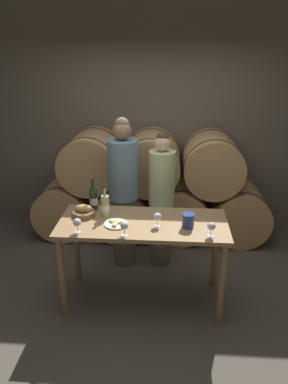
# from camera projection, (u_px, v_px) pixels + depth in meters

# --- Properties ---
(ground_plane) EXTENTS (10.00, 10.00, 0.00)m
(ground_plane) POSITION_uv_depth(u_px,v_px,m) (143.00, 299.00, 3.89)
(ground_plane) COLOR #564F44
(stone_wall_back) EXTENTS (10.00, 0.12, 3.20)m
(stone_wall_back) POSITION_uv_depth(u_px,v_px,m) (154.00, 110.00, 5.11)
(stone_wall_back) COLOR #706656
(stone_wall_back) RESTS_ON ground_plane
(barrel_stack) EXTENTS (3.09, 0.83, 1.42)m
(barrel_stack) POSITION_uv_depth(u_px,v_px,m) (151.00, 189.00, 4.98)
(barrel_stack) COLOR tan
(barrel_stack) RESTS_ON ground_plane
(tasting_table) EXTENTS (1.60, 0.69, 0.90)m
(tasting_table) POSITION_uv_depth(u_px,v_px,m) (143.00, 234.00, 3.60)
(tasting_table) COLOR #99754C
(tasting_table) RESTS_ON ground_plane
(person_left) EXTENTS (0.34, 0.34, 1.75)m
(person_left) POSITION_uv_depth(u_px,v_px,m) (124.00, 193.00, 4.22)
(person_left) COLOR #756651
(person_left) RESTS_ON ground_plane
(person_right) EXTENTS (0.29, 0.29, 1.60)m
(person_right) POSITION_uv_depth(u_px,v_px,m) (161.00, 200.00, 4.22)
(person_right) COLOR #756651
(person_right) RESTS_ON ground_plane
(wine_bottle_red) EXTENTS (0.08, 0.08, 0.34)m
(wine_bottle_red) POSITION_uv_depth(u_px,v_px,m) (94.00, 199.00, 3.76)
(wine_bottle_red) COLOR #193819
(wine_bottle_red) RESTS_ON tasting_table
(wine_bottle_white) EXTENTS (0.08, 0.08, 0.33)m
(wine_bottle_white) POSITION_uv_depth(u_px,v_px,m) (105.00, 206.00, 3.61)
(wine_bottle_white) COLOR #ADBC7F
(wine_bottle_white) RESTS_ON tasting_table
(blue_crock) EXTENTS (0.12, 0.12, 0.14)m
(blue_crock) POSITION_uv_depth(u_px,v_px,m) (188.00, 220.00, 3.42)
(blue_crock) COLOR navy
(blue_crock) RESTS_ON tasting_table
(bread_basket) EXTENTS (0.21, 0.21, 0.12)m
(bread_basket) POSITION_uv_depth(u_px,v_px,m) (84.00, 212.00, 3.65)
(bread_basket) COLOR olive
(bread_basket) RESTS_ON tasting_table
(cheese_plate) EXTENTS (0.22, 0.22, 0.04)m
(cheese_plate) POSITION_uv_depth(u_px,v_px,m) (116.00, 224.00, 3.49)
(cheese_plate) COLOR white
(cheese_plate) RESTS_ON tasting_table
(wine_glass_far_left) EXTENTS (0.07, 0.07, 0.14)m
(wine_glass_far_left) POSITION_uv_depth(u_px,v_px,m) (77.00, 223.00, 3.32)
(wine_glass_far_left) COLOR white
(wine_glass_far_left) RESTS_ON tasting_table
(wine_glass_left) EXTENTS (0.07, 0.07, 0.14)m
(wine_glass_left) POSITION_uv_depth(u_px,v_px,m) (124.00, 226.00, 3.27)
(wine_glass_left) COLOR white
(wine_glass_left) RESTS_ON tasting_table
(wine_glass_center) EXTENTS (0.07, 0.07, 0.14)m
(wine_glass_center) POSITION_uv_depth(u_px,v_px,m) (157.00, 217.00, 3.43)
(wine_glass_center) COLOR white
(wine_glass_center) RESTS_ON tasting_table
(wine_glass_right) EXTENTS (0.07, 0.07, 0.14)m
(wine_glass_right) POSITION_uv_depth(u_px,v_px,m) (211.00, 227.00, 3.25)
(wine_glass_right) COLOR white
(wine_glass_right) RESTS_ON tasting_table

